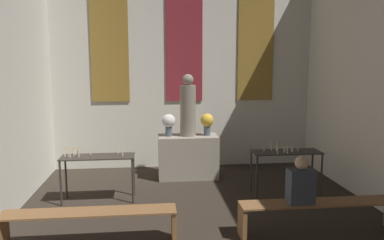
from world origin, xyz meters
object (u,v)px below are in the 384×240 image
Objects in this scene: candle_rack_left at (97,162)px; pew_back_right at (319,210)px; altar at (188,156)px; flower_vase_right at (207,122)px; candle_rack_right at (286,157)px; person_seated at (301,183)px; pew_back_left at (90,220)px; statue at (188,108)px; flower_vase_left at (169,122)px.

pew_back_right is at bearing -26.88° from candle_rack_left.
altar is 2.68× the size of flower_vase_right.
flower_vase_right is 3.28m from pew_back_right.
pew_back_right is (3.34, -1.69, -0.35)m from candle_rack_left.
candle_rack_right is 1.74m from person_seated.
candle_rack_left is 3.76m from pew_back_right.
flower_vase_right is 0.37× the size of candle_rack_right.
candle_rack_left is at bearing 153.12° from pew_back_right.
pew_back_left is at bearing -118.76° from altar.
flower_vase_right is at bearing 0.00° from altar.
candle_rack_right is (1.72, -1.24, -0.80)m from statue.
statue reaches higher than flower_vase_left.
candle_rack_left is 1.73m from pew_back_left.
candle_rack_right is (1.72, -1.24, 0.25)m from altar.
person_seated is (3.04, -1.69, 0.06)m from candle_rack_left.
candle_rack_left is at bearing 94.22° from pew_back_left.
pew_back_right is at bearing -93.72° from candle_rack_right.
altar is at bearing 114.10° from person_seated.
flower_vase_left is at bearing 180.00° from flower_vase_right.
statue is (0.00, 0.00, 1.06)m from altar.
flower_vase_right is at bearing 136.54° from candle_rack_right.
statue is 3.53m from pew_back_left.
person_seated is (-0.41, -1.69, 0.06)m from candle_rack_right.
candle_rack_left is at bearing 150.90° from person_seated.
pew_back_left is (-2.02, -2.93, -0.85)m from flower_vase_right.
candle_rack_right is (3.45, -0.00, 0.00)m from candle_rack_left.
flower_vase_right reaches higher than pew_back_left.
pew_back_right is 3.42× the size of person_seated.
flower_vase_left is 1.88m from candle_rack_left.
candle_rack_right reaches higher than candle_rack_left.
altar is 0.97× the size of statue.
pew_back_right is at bearing -61.24° from statue.
altar is 3.22m from person_seated.
statue is at bearing 0.00° from flower_vase_left.
statue is 0.51m from flower_vase_left.
person_seated is (1.72, -2.93, -0.44)m from flower_vase_left.
flower_vase_right is at bearing 0.00° from statue.
statue reaches higher than pew_back_right.
candle_rack_left is 1.00× the size of candle_rack_right.
statue reaches higher than candle_rack_left.
candle_rack_right is (1.31, -1.24, -0.50)m from flower_vase_right.
candle_rack_right is (2.13, -1.24, -0.50)m from flower_vase_left.
flower_vase_left is 0.37× the size of candle_rack_right.
candle_rack_left reaches higher than pew_back_left.
statue is 3.53m from pew_back_right.
pew_back_left is (-1.61, -2.93, -0.10)m from altar.
altar is 1.87× the size of person_seated.
candle_rack_right is 3.75m from pew_back_left.
candle_rack_right is 1.89× the size of person_seated.
flower_vase_right is at bearing 112.22° from pew_back_right.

